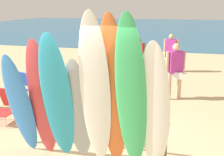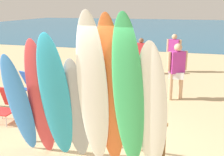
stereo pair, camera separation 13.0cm
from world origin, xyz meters
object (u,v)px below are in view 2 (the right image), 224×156
(beachgoer_photographing, at_px, (174,50))
(beach_chair_red, at_px, (24,84))
(surfboard_blue_0, at_px, (19,105))
(beachgoer_strolling, at_px, (141,53))
(surfboard_teal_2, at_px, (56,100))
(surfboard_white_4, at_px, (93,94))
(surfboard_orange_5, at_px, (110,95))
(surfboard_rack, at_px, (93,123))
(surfboard_red_1, at_px, (40,100))
(beach_chair_blue, at_px, (7,104))
(surfboard_white_7, at_px, (151,111))
(beachgoer_near_rack, at_px, (85,66))
(surfboard_grey_3, at_px, (76,111))
(beachgoer_by_water, at_px, (177,68))
(surfboard_green_6, at_px, (129,99))

(beachgoer_photographing, bearing_deg, beach_chair_red, 56.59)
(surfboard_blue_0, bearing_deg, beachgoer_strolling, 86.04)
(surfboard_teal_2, xyz_separation_m, beach_chair_red, (-2.68, 2.98, -0.77))
(surfboard_white_4, height_order, beach_chair_red, surfboard_white_4)
(surfboard_orange_5, bearing_deg, beachgoer_strolling, 97.80)
(surfboard_teal_2, bearing_deg, surfboard_rack, 42.56)
(surfboard_red_1, distance_m, beach_chair_blue, 2.25)
(surfboard_teal_2, relative_size, surfboard_white_7, 1.02)
(surfboard_white_4, relative_size, beachgoer_photographing, 1.72)
(surfboard_blue_0, bearing_deg, beachgoer_near_rack, 95.67)
(beachgoer_strolling, bearing_deg, surfboard_teal_2, 84.34)
(surfboard_grey_3, xyz_separation_m, beachgoer_strolling, (-0.09, 6.90, -0.13))
(surfboard_orange_5, bearing_deg, surfboard_teal_2, -174.23)
(surfboard_blue_0, distance_m, beachgoer_by_water, 4.84)
(surfboard_red_1, bearing_deg, surfboard_white_4, -7.44)
(surfboard_teal_2, distance_m, surfboard_green_6, 1.32)
(surfboard_rack, height_order, surfboard_green_6, surfboard_green_6)
(surfboard_green_6, distance_m, beachgoer_strolling, 7.17)
(surfboard_grey_3, relative_size, beachgoer_photographing, 1.24)
(surfboard_teal_2, distance_m, surfboard_white_4, 0.72)
(surfboard_blue_0, xyz_separation_m, surfboard_teal_2, (0.76, -0.02, 0.19))
(surfboard_teal_2, relative_size, beach_chair_red, 2.98)
(beachgoer_by_water, bearing_deg, surfboard_rack, -142.96)
(surfboard_rack, xyz_separation_m, beachgoer_by_water, (1.36, 3.58, 0.39))
(surfboard_white_4, height_order, surfboard_white_7, surfboard_white_4)
(beachgoer_strolling, height_order, beachgoer_photographing, beachgoer_photographing)
(surfboard_blue_0, height_order, surfboard_grey_3, surfboard_blue_0)
(surfboard_rack, height_order, surfboard_white_4, surfboard_white_4)
(surfboard_blue_0, height_order, surfboard_teal_2, surfboard_teal_2)
(beachgoer_near_rack, bearing_deg, surfboard_grey_3, -173.41)
(surfboard_blue_0, height_order, beachgoer_near_rack, surfboard_blue_0)
(beachgoer_strolling, xyz_separation_m, beachgoer_photographing, (1.28, 0.68, 0.08))
(surfboard_grey_3, distance_m, surfboard_white_4, 0.54)
(surfboard_orange_5, distance_m, surfboard_white_7, 0.72)
(surfboard_red_1, height_order, surfboard_grey_3, surfboard_red_1)
(surfboard_rack, relative_size, beach_chair_red, 3.44)
(beach_chair_red, bearing_deg, surfboard_orange_5, -18.95)
(surfboard_orange_5, relative_size, beachgoer_strolling, 1.84)
(beachgoer_near_rack, distance_m, beachgoer_by_water, 2.76)
(surfboard_blue_0, height_order, surfboard_white_4, surfboard_white_4)
(surfboard_green_6, relative_size, beachgoer_by_water, 1.64)
(surfboard_white_4, xyz_separation_m, beachgoer_by_water, (1.15, 4.10, -0.39))
(surfboard_grey_3, bearing_deg, beach_chair_blue, 150.90)
(surfboard_grey_3, relative_size, beachgoer_near_rack, 1.16)
(surfboard_blue_0, xyz_separation_m, surfboard_white_4, (1.45, -0.02, 0.36))
(surfboard_green_6, bearing_deg, surfboard_grey_3, 173.81)
(beachgoer_by_water, bearing_deg, surfboard_teal_2, -146.46)
(surfboard_white_4, xyz_separation_m, beachgoer_photographing, (0.83, 7.69, -0.44))
(surfboard_blue_0, height_order, surfboard_orange_5, surfboard_orange_5)
(beachgoer_near_rack, xyz_separation_m, beach_chair_red, (-1.83, -0.54, -0.57))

